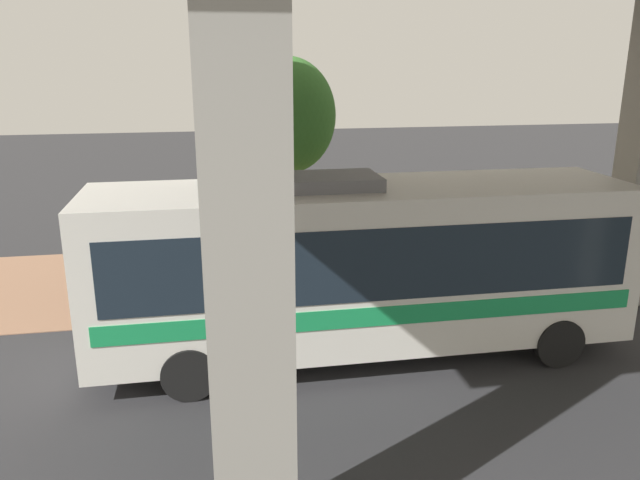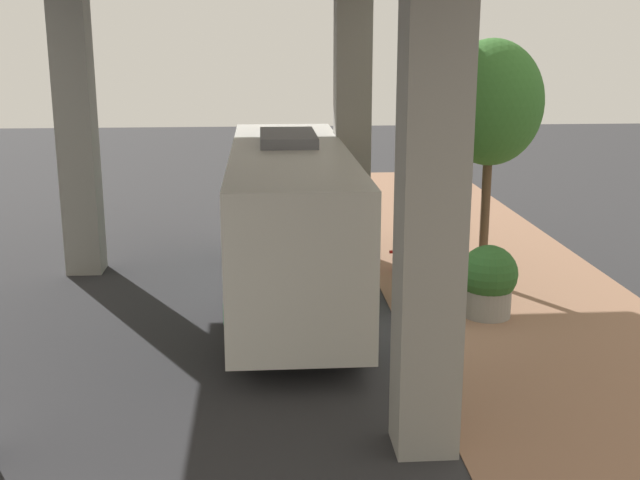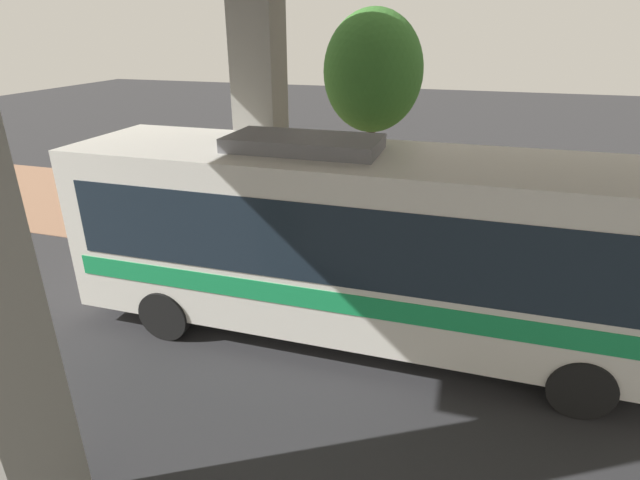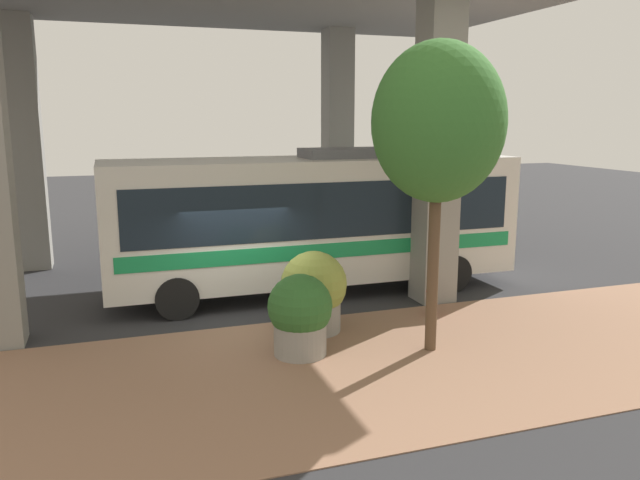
# 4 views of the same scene
# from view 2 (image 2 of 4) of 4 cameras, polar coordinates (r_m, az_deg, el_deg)

# --- Properties ---
(ground_plane) EXTENTS (80.00, 80.00, 0.00)m
(ground_plane) POSITION_cam_2_polar(r_m,az_deg,el_deg) (17.10, 5.70, -6.35)
(ground_plane) COLOR #2D2D30
(ground_plane) RESTS_ON ground
(sidewalk_strip) EXTENTS (6.00, 40.00, 0.02)m
(sidewalk_strip) POSITION_cam_2_polar(r_m,az_deg,el_deg) (17.84, 15.29, -5.88)
(sidewalk_strip) COLOR #936B51
(sidewalk_strip) RESTS_ON ground
(bus) EXTENTS (2.76, 10.65, 3.78)m
(bus) POSITION_cam_2_polar(r_m,az_deg,el_deg) (18.56, -2.14, 1.94)
(bus) COLOR silver
(bus) RESTS_ON ground
(fire_hydrant) EXTENTS (0.38, 0.18, 0.96)m
(fire_hydrant) POSITION_cam_2_polar(r_m,az_deg,el_deg) (21.09, 5.47, -0.96)
(fire_hydrant) COLOR red
(fire_hydrant) RESTS_ON ground
(planter_front) EXTENTS (1.43, 1.43, 1.77)m
(planter_front) POSITION_cam_2_polar(r_m,az_deg,el_deg) (18.22, 7.61, -2.16)
(planter_front) COLOR gray
(planter_front) RESTS_ON ground
(planter_middle) EXTENTS (1.26, 1.26, 1.62)m
(planter_middle) POSITION_cam_2_polar(r_m,az_deg,el_deg) (17.90, 11.88, -2.88)
(planter_middle) COLOR gray
(planter_middle) RESTS_ON ground
(street_tree_near) EXTENTS (2.50, 2.50, 5.98)m
(street_tree_near) POSITION_cam_2_polar(r_m,az_deg,el_deg) (19.79, 12.04, 9.46)
(street_tree_near) COLOR brown
(street_tree_near) RESTS_ON ground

